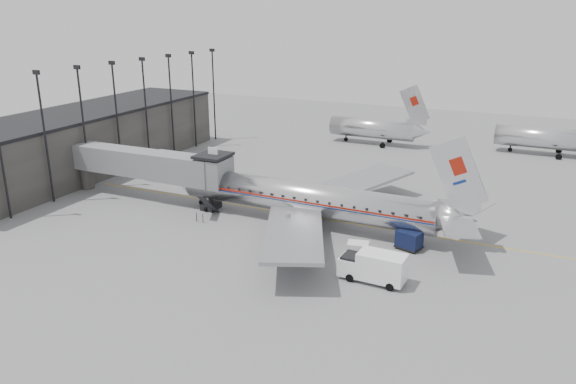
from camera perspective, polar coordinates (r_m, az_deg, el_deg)
name	(u,v)px	position (r m, az deg, el deg)	size (l,w,h in m)	color
ground	(270,233)	(57.07, -1.80, -4.19)	(160.00, 160.00, 0.00)	slate
terminal	(83,142)	(83.10, -20.12, 4.81)	(12.00, 46.00, 8.00)	#343230
apron_line	(320,218)	(61.03, 3.24, -2.67)	(0.15, 60.00, 0.01)	gold
jet_bridge	(156,166)	(67.21, -13.25, 2.59)	(21.00, 6.20, 7.10)	slate
floodlight_masts	(132,111)	(80.08, -15.60, 7.97)	(0.90, 42.25, 15.25)	black
distant_aircraft_near	(373,128)	(94.62, 8.66, 6.48)	(16.39, 3.20, 10.26)	silver
distant_aircraft_mid	(545,137)	(95.05, 24.62, 5.06)	(16.39, 3.20, 10.26)	silver
airliner	(310,199)	(58.40, 2.28, -0.74)	(34.92, 32.35, 11.04)	silver
service_van	(373,266)	(47.47, 8.67, -7.46)	(5.62, 2.41, 2.60)	white
baggage_cart_navy	(409,239)	(54.30, 12.20, -4.73)	(2.69, 2.32, 1.80)	#0C1433
baggage_cart_white	(358,250)	(51.52, 7.11, -5.89)	(2.27, 1.90, 1.57)	silver
ramp_worker	(280,230)	(55.62, -0.84, -3.91)	(0.58, 0.38, 1.59)	#9CD118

